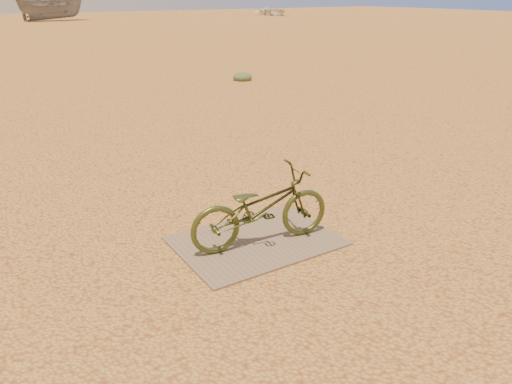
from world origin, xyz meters
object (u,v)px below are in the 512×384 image
bicycle (261,208)px  boat_mid_right (52,7)px  plywood_board (256,241)px  boat_far_right (273,11)px

bicycle → boat_mid_right: bearing=-1.6°
plywood_board → bicycle: size_ratio=1.09×
bicycle → boat_mid_right: size_ratio=0.26×
bicycle → boat_far_right: bearing=-26.8°
boat_far_right → plywood_board: bearing=-119.7°
boat_far_right → bicycle: bearing=-119.6°
boat_mid_right → boat_far_right: 21.59m
bicycle → boat_mid_right: 43.71m
plywood_board → boat_far_right: bearing=55.8°
bicycle → plywood_board: bearing=15.1°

